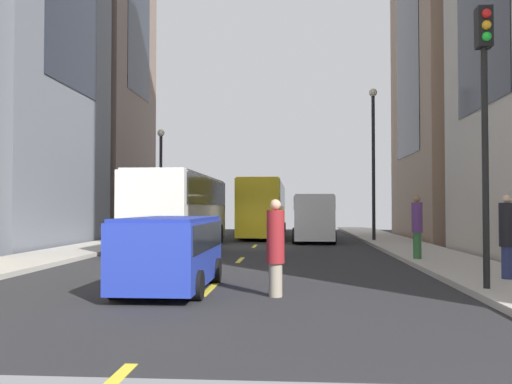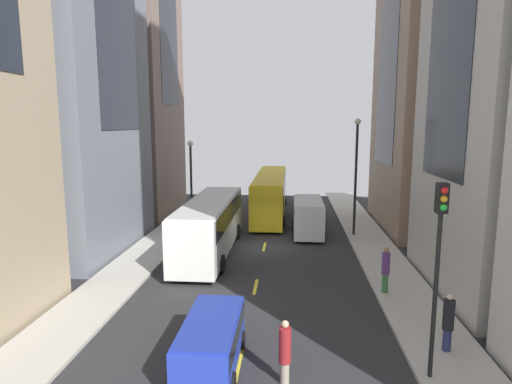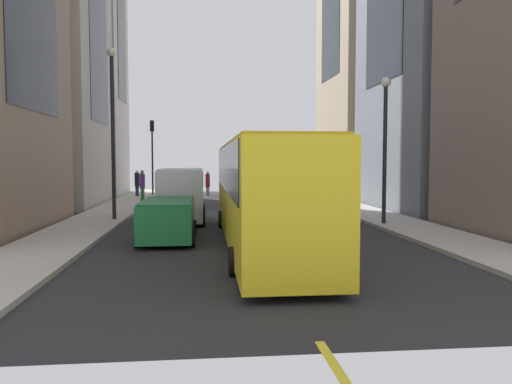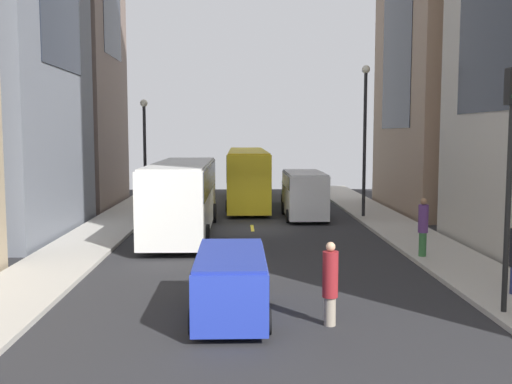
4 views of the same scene
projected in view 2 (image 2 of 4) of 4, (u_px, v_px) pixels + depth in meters
The scene contains 21 objects.
ground_plane at pixel (264, 247), 28.20m from camera, with size 41.02×41.02×0.00m, color #28282B.
sidewalk_west at pixel (158, 243), 28.76m from camera, with size 2.81×44.00×0.15m, color #B2ADA3.
sidewalk_east at pixel (375, 248), 27.62m from camera, with size 2.81×44.00×0.15m, color #B2ADA3.
lane_stripe_1 at pixel (238, 365), 14.42m from camera, with size 0.16×2.00×0.01m, color yellow.
lane_stripe_2 at pixel (256, 287), 21.31m from camera, with size 0.16×2.00×0.01m, color yellow.
lane_stripe_3 at pixel (264, 247), 28.20m from camera, with size 0.16×2.00×0.01m, color yellow.
lane_stripe_4 at pixel (270, 223), 35.09m from camera, with size 0.16×2.00×0.01m, color yellow.
lane_stripe_5 at pixel (273, 206), 41.98m from camera, with size 0.16×2.00×0.01m, color yellow.
lane_stripe_6 at pixel (276, 195), 48.87m from camera, with size 0.16×2.00×0.01m, color yellow.
building_east_2 at pixel (436, 81), 31.75m from camera, with size 7.20×11.33×22.19m.
city_bus_white at pixel (210, 221), 26.59m from camera, with size 2.80×11.42×3.35m.
streetcar_yellow at pixel (271, 190), 38.17m from camera, with size 2.70×14.98×3.59m.
delivery_van_white at pixel (308, 214), 31.02m from camera, with size 2.25×5.31×2.58m.
car_green_0 at pixel (308, 207), 36.86m from camera, with size 2.05×4.34×1.53m.
car_blue_1 at pixel (211, 339), 14.16m from camera, with size 1.92×4.22×1.67m.
pedestrian_crossing_near at pixel (386, 269), 20.05m from camera, with size 0.37×0.37×2.17m.
pedestrian_crossing_mid at pixel (448, 321), 14.88m from camera, with size 0.38×0.38×2.06m.
pedestrian_waiting_curb at pixel (285, 351), 13.24m from camera, with size 0.38×0.38×2.07m.
traffic_light_near_corner at pixel (439, 246), 12.84m from camera, with size 0.32×0.44×6.13m.
streetlamp_near at pixel (356, 166), 30.00m from camera, with size 0.44×0.44×8.20m.
streetlamp_far at pixel (191, 172), 34.02m from camera, with size 0.44×0.44×6.52m.
Camera 2 is at (1.67, -27.24, 8.00)m, focal length 30.23 mm.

